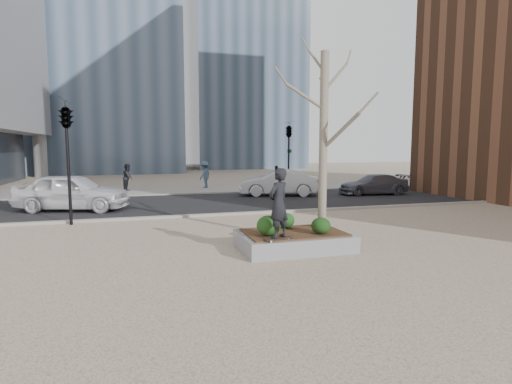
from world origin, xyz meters
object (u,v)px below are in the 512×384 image
object	(u,v)px
planter	(294,241)
police_car	(72,192)
skateboard	(278,239)
skateboarder	(279,203)

from	to	relation	value
planter	police_car	bearing A→B (deg)	127.17
skateboard	skateboarder	xyz separation A→B (m)	(0.00, 0.00, 0.93)
skateboard	planter	bearing A→B (deg)	34.63
skateboarder	skateboard	bearing A→B (deg)	-32.63
skateboarder	police_car	size ratio (longest dim) A/B	0.36
planter	skateboard	distance (m)	1.09
planter	skateboarder	world-z (taller)	skateboarder
skateboard	police_car	bearing A→B (deg)	110.09
planter	police_car	distance (m)	11.49
skateboarder	police_car	distance (m)	11.71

